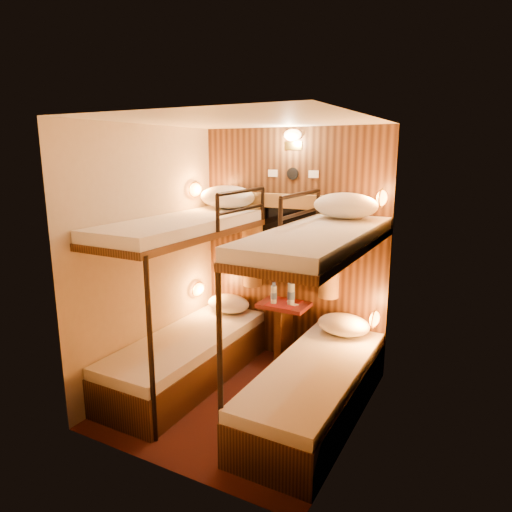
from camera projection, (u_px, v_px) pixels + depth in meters
The scene contains 22 objects.
floor at pixel (243, 399), 4.07m from camera, with size 2.10×2.10×0.00m, color #34120E.
ceiling at pixel (241, 120), 3.54m from camera, with size 2.10×2.10×0.00m, color silver.
wall_back at pixel (293, 247), 4.71m from camera, with size 2.40×2.40×0.00m, color #C6B293.
wall_front at pixel (160, 306), 2.90m from camera, with size 2.40×2.40×0.00m, color #C6B293.
wall_left at pixel (150, 257), 4.27m from camera, with size 2.40×2.40×0.00m, color #C6B293.
wall_right at pixel (360, 286), 3.35m from camera, with size 2.40×2.40×0.00m, color #C6B293.
back_panel at pixel (292, 247), 4.70m from camera, with size 2.00×0.03×2.40m, color black.
bunk_left at pixel (187, 325), 4.31m from camera, with size 0.72×1.90×1.82m.
bunk_right at pixel (316, 353), 3.71m from camera, with size 0.72×1.90×1.82m.
window at pixel (291, 250), 4.68m from camera, with size 1.00×0.12×0.79m.
curtains at pixel (290, 242), 4.63m from camera, with size 1.10×0.22×1.00m.
back_fixtures at pixel (293, 143), 4.44m from camera, with size 0.54×0.09×0.48m.
reading_lamps at pixel (278, 250), 4.40m from camera, with size 2.00×0.20×1.25m.
table at pixel (284, 325), 4.71m from camera, with size 0.50×0.34×0.66m.
bottle_left at pixel (274, 295), 4.63m from camera, with size 0.06×0.06×0.22m.
bottle_right at pixel (291, 294), 4.59m from camera, with size 0.08×0.08×0.26m.
sachet_a at pixel (293, 305), 4.61m from camera, with size 0.09×0.07×0.01m, color silver.
sachet_b at pixel (291, 301), 4.71m from camera, with size 0.08×0.06×0.01m, color silver.
pillow_lower_left at pixel (228, 304), 4.96m from camera, with size 0.48×0.34×0.19m, color white.
pillow_lower_right at pixel (344, 325), 4.34m from camera, with size 0.50×0.36×0.20m, color white.
pillow_upper_left at pixel (227, 197), 4.71m from camera, with size 0.60×0.43×0.24m, color white.
pillow_upper_right at pixel (346, 206), 4.00m from camera, with size 0.57×0.41×0.23m, color white.
Camera 1 is at (1.84, -3.20, 2.15)m, focal length 32.00 mm.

